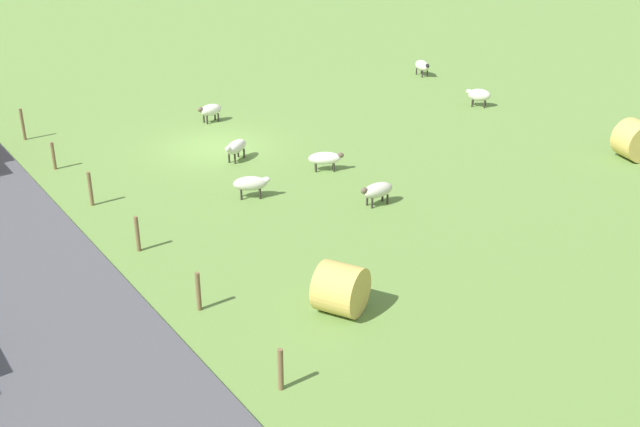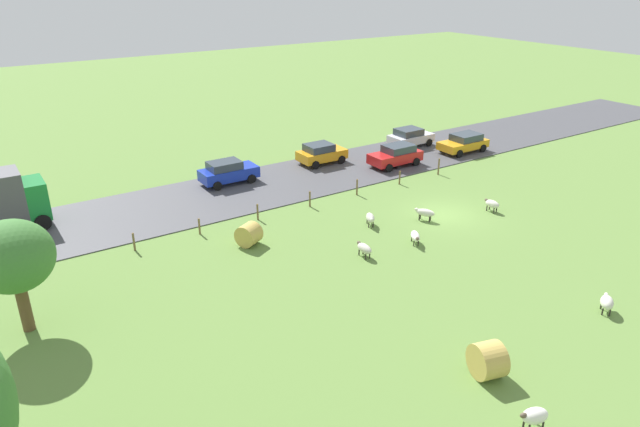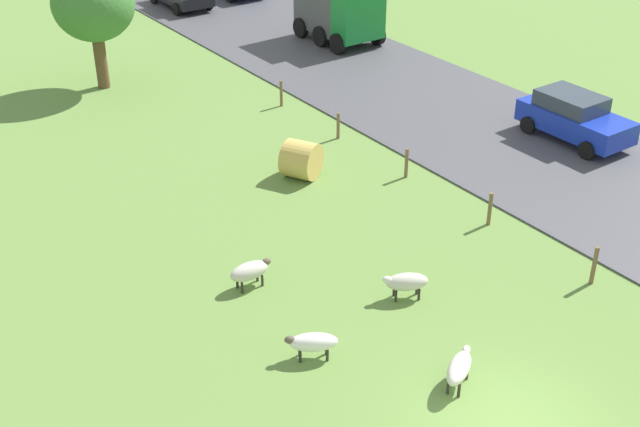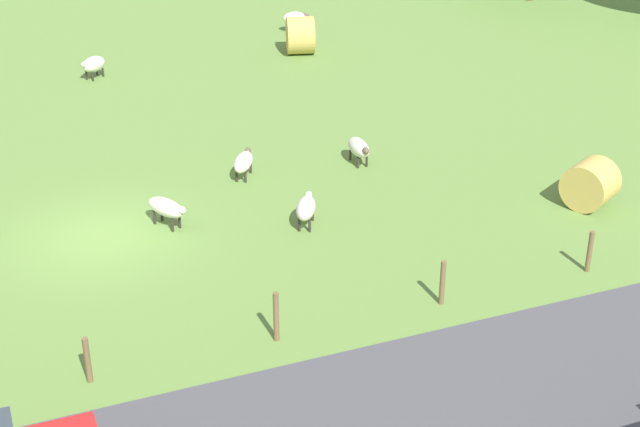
{
  "view_description": "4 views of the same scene",
  "coord_description": "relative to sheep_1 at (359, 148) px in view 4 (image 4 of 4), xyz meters",
  "views": [
    {
      "loc": [
        12.75,
        25.71,
        10.32
      ],
      "look_at": [
        0.93,
        8.45,
        0.64
      ],
      "focal_mm": 43.97,
      "sensor_mm": 36.0,
      "label": 1
    },
    {
      "loc": [
        -23.51,
        24.92,
        14.49
      ],
      "look_at": [
        2.11,
        8.11,
        1.23
      ],
      "focal_mm": 32.13,
      "sensor_mm": 36.0,
      "label": 2
    },
    {
      "loc": [
        -10.73,
        -8.17,
        12.61
      ],
      "look_at": [
        1.32,
        8.91,
        0.72
      ],
      "focal_mm": 46.36,
      "sensor_mm": 36.0,
      "label": 3
    },
    {
      "loc": [
        21.34,
        -2.49,
        11.34
      ],
      "look_at": [
        2.22,
        5.01,
        0.78
      ],
      "focal_mm": 53.38,
      "sensor_mm": 36.0,
      "label": 4
    }
  ],
  "objects": [
    {
      "name": "hay_bale_0",
      "position": [
        -10.42,
        2.06,
        0.22
      ],
      "size": [
        1.66,
        1.37,
        1.44
      ],
      "primitive_type": "cylinder",
      "rotation": [
        1.57,
        0.0,
        2.88
      ],
      "color": "tan",
      "rests_on": "ground_plane"
    },
    {
      "name": "sheep_5",
      "position": [
        -13.2,
        2.87,
        0.06
      ],
      "size": [
        0.83,
        1.13,
        0.85
      ],
      "color": "white",
      "rests_on": "ground_plane"
    },
    {
      "name": "fence_post_1",
      "position": [
        7.57,
        -8.97,
        0.01
      ],
      "size": [
        0.12,
        0.12,
        1.01
      ],
      "primitive_type": "cylinder",
      "color": "brown",
      "rests_on": "ground_plane"
    },
    {
      "name": "sheep_1",
      "position": [
        0.0,
        0.0,
        0.0
      ],
      "size": [
        1.22,
        0.52,
        0.75
      ],
      "color": "beige",
      "rests_on": "ground_plane"
    },
    {
      "name": "fence_post_3",
      "position": [
        7.57,
        -1.31,
        0.03
      ],
      "size": [
        0.12,
        0.12,
        1.07
      ],
      "primitive_type": "cylinder",
      "color": "brown",
      "rests_on": "ground_plane"
    },
    {
      "name": "fence_post_4",
      "position": [
        7.57,
        2.53,
        0.02
      ],
      "size": [
        0.12,
        0.12,
        1.04
      ],
      "primitive_type": "cylinder",
      "color": "brown",
      "rests_on": "ground_plane"
    },
    {
      "name": "sheep_3",
      "position": [
        1.79,
        -6.07,
        0.02
      ],
      "size": [
        1.27,
        0.99,
        0.75
      ],
      "color": "silver",
      "rests_on": "ground_plane"
    },
    {
      "name": "fence_post_2",
      "position": [
        7.57,
        -5.14,
        0.07
      ],
      "size": [
        0.12,
        0.12,
        1.14
      ],
      "primitive_type": "cylinder",
      "color": "brown",
      "rests_on": "ground_plane"
    },
    {
      "name": "hay_bale_1",
      "position": [
        4.73,
        4.56,
        0.14
      ],
      "size": [
        1.63,
        1.55,
        1.27
      ],
      "primitive_type": "cylinder",
      "rotation": [
        1.57,
        0.0,
        0.5
      ],
      "color": "tan",
      "rests_on": "ground_plane"
    },
    {
      "name": "sheep_2",
      "position": [
        -10.37,
        -5.88,
        0.03
      ],
      "size": [
        1.04,
        1.11,
        0.8
      ],
      "color": "silver",
      "rests_on": "ground_plane"
    },
    {
      "name": "ground_plane",
      "position": [
        1.75,
        -7.78,
        -0.5
      ],
      "size": [
        160.0,
        160.0,
        0.0
      ],
      "primitive_type": "plane",
      "color": "olive"
    },
    {
      "name": "sheep_4",
      "position": [
        -0.33,
        -3.38,
        -0.03
      ],
      "size": [
        1.24,
        0.98,
        0.7
      ],
      "color": "white",
      "rests_on": "ground_plane"
    },
    {
      "name": "sheep_7",
      "position": [
        3.05,
        -2.78,
        0.0
      ],
      "size": [
        1.22,
        0.95,
        0.74
      ],
      "color": "beige",
      "rests_on": "ground_plane"
    }
  ]
}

